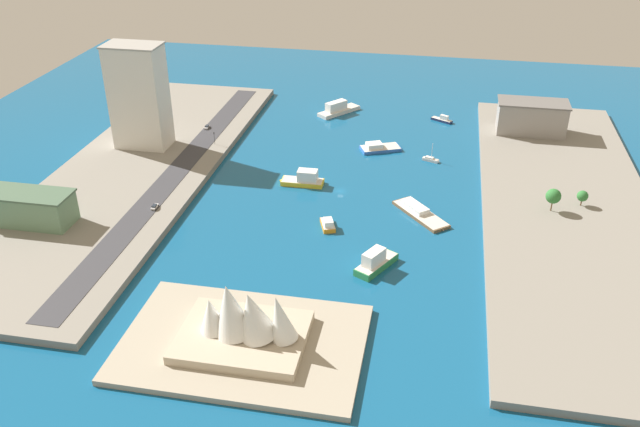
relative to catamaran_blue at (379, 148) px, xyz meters
The scene contains 21 objects.
ground_plane 49.22m from the catamaran_blue, 76.42° to the left, with size 440.00×440.00×0.00m, color #145684.
quay_west 97.27m from the catamaran_blue, 150.55° to the left, with size 70.00×240.00×2.90m, color gray.
quay_east 117.93m from the catamaran_blue, 23.92° to the left, with size 70.00×240.00×2.90m, color gray.
peninsula_point 157.50m from the catamaran_blue, 81.20° to the left, with size 74.16×49.78×2.00m, color #A89E89.
road_strip 99.87m from the catamaran_blue, 28.62° to the left, with size 11.20×228.00×0.15m, color #38383D.
catamaran_blue is the anchor object (origin of this frame).
ferry_white_commuter 55.17m from the catamaran_blue, 58.63° to the right, with size 22.21×25.28×7.18m.
sailboat_small_white 27.49m from the catamaran_blue, 162.02° to the left, with size 8.99×5.08×9.41m.
ferry_yellow_fast 52.83m from the catamaran_blue, 57.25° to the left, with size 20.43×7.52×7.08m.
barge_flat_brown 66.84m from the catamaran_blue, 110.82° to the left, with size 25.14×27.44×3.42m.
ferry_green_doubledeck 106.06m from the catamaran_blue, 95.87° to the left, with size 14.92×20.64×7.93m.
water_taxi_orange 80.90m from the catamaran_blue, 81.92° to the left, with size 7.98×12.01×4.17m.
patrol_launch_navy 54.41m from the catamaran_blue, 123.36° to the right, with size 12.41×8.85×3.80m.
carpark_squat_concrete 81.73m from the catamaran_blue, 157.38° to the right, with size 35.35×17.18×16.58m.
hotel_broad_white 119.56m from the catamaran_blue, 10.93° to the left, with size 26.55×16.42×50.40m.
terminal_long_green 163.90m from the catamaran_blue, 38.98° to the left, with size 36.27×14.80×13.17m.
sedan_silver 91.59m from the catamaran_blue, ahead, with size 2.12×4.93×1.49m.
van_white 117.89m from the catamaran_blue, 44.92° to the left, with size 2.03×4.74×1.55m.
traffic_light_waterfront 82.22m from the catamaran_blue, 10.53° to the left, with size 0.36×0.36×6.50m.
opera_landmark 157.64m from the catamaran_blue, 81.36° to the left, with size 38.78×29.84×20.61m.
park_tree_cluster 96.37m from the catamaran_blue, 147.10° to the left, with size 18.11×12.45×9.80m.
Camera 1 is at (-40.84, 260.11, 136.08)m, focal length 37.60 mm.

